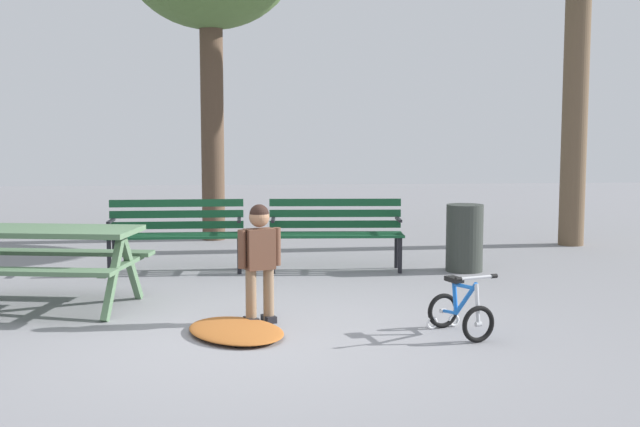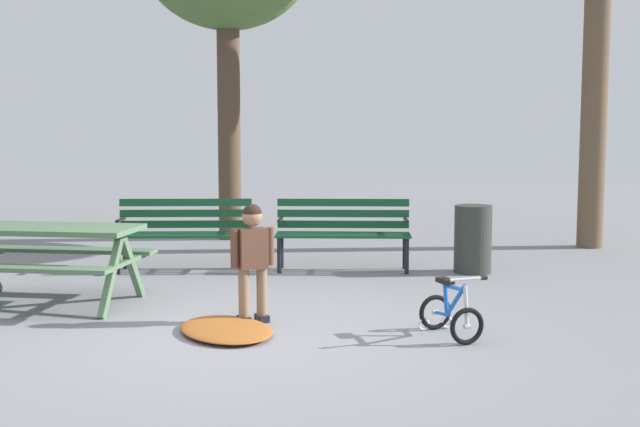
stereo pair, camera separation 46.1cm
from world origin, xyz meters
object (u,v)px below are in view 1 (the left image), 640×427
Objects in this scene: park_bench_left at (336,228)px; trash_bin at (465,238)px; child_standing at (260,254)px; picnic_table at (41,246)px; kids_bicycle at (460,311)px; park_bench_far_left at (176,229)px.

trash_bin is at bearing -8.00° from park_bench_left.
child_standing is 1.31× the size of trash_bin.
picnic_table is at bearing 158.88° from child_standing.
picnic_table is 3.21× the size of kids_bicycle.
picnic_table is 1.24× the size of park_bench_left.
park_bench_left is 1.55× the size of child_standing.
child_standing is (-0.95, -2.61, 0.11)m from park_bench_left.
child_standing is 3.45m from trash_bin.
picnic_table is at bearing -160.46° from trash_bin.
park_bench_far_left is 2.00× the size of trash_bin.
child_standing is (0.96, -2.69, 0.11)m from park_bench_far_left.
picnic_table is 2.19m from park_bench_far_left.
kids_bicycle is 3.07m from trash_bin.
park_bench_far_left is 3.45m from trash_bin.
park_bench_far_left is (1.09, 1.89, -0.08)m from picnic_table.
park_bench_far_left is at bearing 128.82° from kids_bicycle.
park_bench_far_left is 1.91m from park_bench_left.
park_bench_far_left is at bearing 60.05° from picnic_table.
kids_bicycle is 0.78× the size of trash_bin.
park_bench_far_left is 2.86m from child_standing.
picnic_table is 2.20m from child_standing.
park_bench_far_left is 0.98× the size of park_bench_left.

